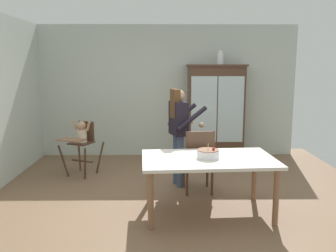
% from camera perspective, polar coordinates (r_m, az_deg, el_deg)
% --- Properties ---
extents(ground_plane, '(6.24, 6.24, 0.00)m').
position_cam_1_polar(ground_plane, '(5.16, 0.11, -11.80)').
color(ground_plane, brown).
extents(wall_back, '(5.32, 0.06, 2.70)m').
position_cam_1_polar(wall_back, '(7.45, -0.22, 5.56)').
color(wall_back, beige).
rests_on(wall_back, ground_plane).
extents(china_cabinet, '(1.18, 0.48, 1.90)m').
position_cam_1_polar(china_cabinet, '(7.30, 7.62, 2.29)').
color(china_cabinet, '#4C3323').
rests_on(china_cabinet, ground_plane).
extents(ceramic_vase, '(0.13, 0.13, 0.27)m').
position_cam_1_polar(ceramic_vase, '(7.26, 8.32, 10.66)').
color(ceramic_vase, white).
rests_on(ceramic_vase, china_cabinet).
extents(high_chair_with_toddler, '(0.76, 0.82, 0.95)m').
position_cam_1_polar(high_chair_with_toddler, '(6.30, -13.68, -1.90)').
color(high_chair_with_toddler, '#4C3323').
rests_on(high_chair_with_toddler, ground_plane).
extents(adult_person, '(0.62, 0.60, 1.53)m').
position_cam_1_polar(adult_person, '(5.53, 1.75, 0.11)').
color(adult_person, '#3D4C6B').
rests_on(adult_person, ground_plane).
extents(dining_table, '(1.72, 1.10, 0.74)m').
position_cam_1_polar(dining_table, '(4.56, 6.44, -6.06)').
color(dining_table, silver).
rests_on(dining_table, ground_plane).
extents(birthday_cake, '(0.28, 0.28, 0.19)m').
position_cam_1_polar(birthday_cake, '(4.51, 6.42, -4.43)').
color(birthday_cake, white).
rests_on(birthday_cake, dining_table).
extents(dining_chair_far_side, '(0.47, 0.47, 0.96)m').
position_cam_1_polar(dining_chair_far_side, '(5.27, 4.97, -5.01)').
color(dining_chair_far_side, '#4C3323').
rests_on(dining_chair_far_side, ground_plane).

